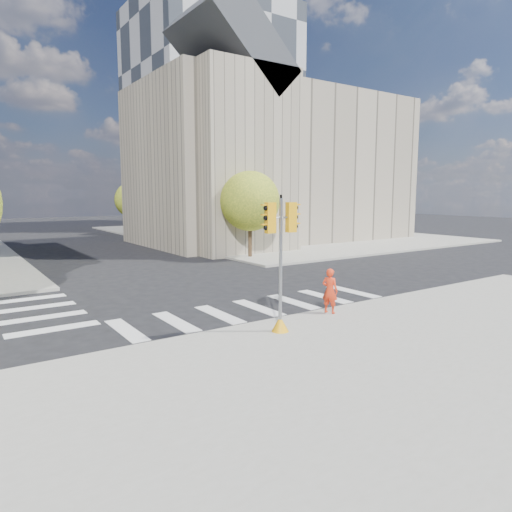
{
  "coord_description": "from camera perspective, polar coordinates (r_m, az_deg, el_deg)",
  "views": [
    {
      "loc": [
        -10.27,
        -16.74,
        4.56
      ],
      "look_at": [
        -0.11,
        -1.88,
        2.1
      ],
      "focal_mm": 32.0,
      "sensor_mm": 36.0,
      "label": 1
    }
  ],
  "objects": [
    {
      "name": "tree_re_mid",
      "position": [
        42.63,
        -9.79,
        7.39
      ],
      "size": [
        4.6,
        4.6,
        6.66
      ],
      "color": "#382616",
      "rests_on": "ground"
    },
    {
      "name": "photographer",
      "position": [
        17.18,
        9.22,
        -4.3
      ],
      "size": [
        0.6,
        0.72,
        1.69
      ],
      "primitive_type": "imported",
      "rotation": [
        0.0,
        0.0,
        1.95
      ],
      "color": "red",
      "rests_on": "sidewalk_near"
    },
    {
      "name": "lamp_near",
      "position": [
        35.76,
        -3.66,
        7.79
      ],
      "size": [
        0.35,
        0.18,
        8.11
      ],
      "color": "black",
      "rests_on": "sidewalk_far_right"
    },
    {
      "name": "ground",
      "position": [
        20.16,
        -2.76,
        -5.3
      ],
      "size": [
        160.0,
        160.0,
        0.0
      ],
      "primitive_type": "plane",
      "color": "black",
      "rests_on": "ground"
    },
    {
      "name": "tree_re_far",
      "position": [
        53.77,
        -15.16,
        6.77
      ],
      "size": [
        4.0,
        4.0,
        5.88
      ],
      "color": "#382616",
      "rests_on": "ground"
    },
    {
      "name": "civic_building",
      "position": [
        44.3,
        1.47,
        11.27
      ],
      "size": [
        26.0,
        16.0,
        19.39
      ],
      "color": "gray",
      "rests_on": "ground"
    },
    {
      "name": "office_tower",
      "position": [
        67.83,
        -5.74,
        16.59
      ],
      "size": [
        20.0,
        18.0,
        30.0
      ],
      "primitive_type": "cube",
      "color": "#9EA0A3",
      "rests_on": "ground"
    },
    {
      "name": "sidewalk_far_right",
      "position": [
        52.57,
        0.95,
        2.88
      ],
      "size": [
        28.0,
        40.0,
        0.15
      ],
      "primitive_type": "cube",
      "color": "gray",
      "rests_on": "ground"
    },
    {
      "name": "sidewalk_near",
      "position": [
        12.59,
        25.37,
        -13.86
      ],
      "size": [
        30.0,
        14.0,
        0.15
      ],
      "primitive_type": "cube",
      "color": "gray",
      "rests_on": "ground"
    },
    {
      "name": "lamp_far",
      "position": [
        48.33,
        -12.25,
        7.62
      ],
      "size": [
        0.35,
        0.18,
        8.11
      ],
      "color": "black",
      "rests_on": "sidewalk_far_right"
    },
    {
      "name": "traffic_signal",
      "position": [
        14.53,
        3.08,
        -2.38
      ],
      "size": [
        1.08,
        0.56,
        4.38
      ],
      "rotation": [
        0.0,
        0.0,
        -0.1
      ],
      "color": "orange",
      "rests_on": "sidewalk_near"
    },
    {
      "name": "tree_re_near",
      "position": [
        32.11,
        -0.75,
        6.87
      ],
      "size": [
        4.2,
        4.2,
        6.16
      ],
      "color": "#382616",
      "rests_on": "ground"
    }
  ]
}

